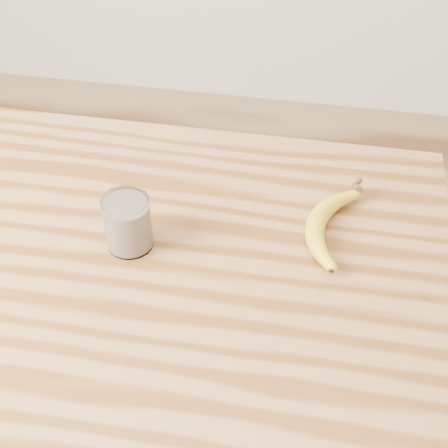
# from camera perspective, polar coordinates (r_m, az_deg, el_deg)

# --- Properties ---
(table) EXTENTS (1.20, 0.80, 0.90)m
(table) POSITION_cam_1_polar(r_m,az_deg,el_deg) (1.17, -10.97, -7.27)
(table) COLOR #966538
(table) RESTS_ON ground
(smoothie_glass) EXTENTS (0.08, 0.08, 0.10)m
(smoothie_glass) POSITION_cam_1_polar(r_m,az_deg,el_deg) (1.05, -8.78, 0.07)
(smoothie_glass) COLOR white
(smoothie_glass) RESTS_ON table
(banana) EXTENTS (0.15, 0.30, 0.04)m
(banana) POSITION_cam_1_polar(r_m,az_deg,el_deg) (1.09, 8.41, 0.16)
(banana) COLOR gold
(banana) RESTS_ON table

